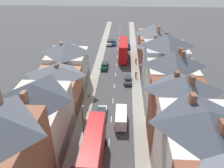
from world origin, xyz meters
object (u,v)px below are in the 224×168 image
object	(u,v)px
car_parked_left_b	(102,113)
car_parked_right_a	(128,80)
street_lamp	(83,120)
pedestrian_far_left	(136,74)
double_decker_bus_lead	(94,149)
pedestrian_mid_left	(85,121)
car_near_blue	(105,65)
pedestrian_mid_right	(89,94)
pedestrian_far_right	(136,60)
car_parked_left_a	(113,42)
double_decker_bus_mid_street	(123,50)
delivery_van	(121,117)
car_mid_black	(127,46)
car_near_silver	(109,42)

from	to	relation	value
car_parked_left_b	car_parked_right_a	bearing A→B (deg)	69.92
car_parked_right_a	street_lamp	distance (m)	20.04
pedestrian_far_left	double_decker_bus_lead	bearing A→B (deg)	-104.67
pedestrian_mid_left	street_lamp	size ratio (longest dim) A/B	0.29
car_parked_left_b	street_lamp	xyz separation A→B (m)	(-2.45, -5.08, 2.42)
car_near_blue	pedestrian_mid_right	distance (m)	14.83
pedestrian_mid_left	pedestrian_far_right	distance (m)	28.75
double_decker_bus_lead	car_parked_left_a	xyz separation A→B (m)	(0.01, 50.75, -1.99)
car_near_blue	pedestrian_far_right	size ratio (longest dim) A/B	2.71
car_near_blue	car_parked_left_a	world-z (taller)	car_near_blue
car_near_blue	car_parked_right_a	xyz separation A→B (m)	(6.20, -7.58, -0.02)
double_decker_bus_lead	car_parked_left_b	bearing A→B (deg)	89.95
double_decker_bus_mid_street	car_parked_left_a	world-z (taller)	double_decker_bus_mid_street
pedestrian_mid_right	delivery_van	bearing A→B (deg)	-48.95
double_decker_bus_lead	car_mid_black	distance (m)	47.80
pedestrian_mid_left	pedestrian_far_left	size ratio (longest dim) A/B	1.00
delivery_van	car_mid_black	bearing A→B (deg)	88.07
double_decker_bus_mid_street	car_parked_left_a	distance (m)	12.97
car_parked_left_a	car_parked_right_a	distance (m)	27.22
pedestrian_mid_left	pedestrian_mid_right	bearing A→B (deg)	93.60
double_decker_bus_mid_street	car_parked_left_a	bearing A→B (deg)	106.27
pedestrian_far_right	car_mid_black	bearing A→B (deg)	100.46
double_decker_bus_lead	car_near_silver	size ratio (longest dim) A/B	2.48
double_decker_bus_mid_street	car_parked_left_b	bearing A→B (deg)	-97.34
car_parked_right_a	double_decker_bus_mid_street	bearing A→B (deg)	95.17
delivery_van	car_near_blue	bearing A→B (deg)	102.24
pedestrian_mid_left	pedestrian_far_right	bearing A→B (deg)	69.77
double_decker_bus_lead	car_near_blue	size ratio (longest dim) A/B	2.48
car_near_silver	pedestrian_far_left	bearing A→B (deg)	-71.15
pedestrian_far_right	double_decker_bus_lead	bearing A→B (deg)	-101.69
pedestrian_far_left	pedestrian_far_right	bearing A→B (deg)	87.82
double_decker_bus_lead	pedestrian_mid_right	size ratio (longest dim) A/B	6.71
pedestrian_far_right	pedestrian_far_left	bearing A→B (deg)	-92.18
car_near_blue	delivery_van	distance (m)	23.13
car_near_silver	pedestrian_mid_right	xyz separation A→B (m)	(-1.98, -33.49, 0.19)
pedestrian_far_right	car_near_blue	bearing A→B (deg)	-158.33
pedestrian_far_left	pedestrian_far_right	xyz separation A→B (m)	(0.33, 8.58, 0.00)
car_near_silver	car_parked_left_a	world-z (taller)	car_near_silver
car_near_blue	pedestrian_mid_left	size ratio (longest dim) A/B	2.71
car_mid_black	delivery_van	world-z (taller)	delivery_van
car_parked_right_a	car_parked_left_b	bearing A→B (deg)	-110.08
pedestrian_mid_right	pedestrian_far_left	size ratio (longest dim) A/B	1.00
car_parked_left_a	car_parked_right_a	size ratio (longest dim) A/B	1.06
pedestrian_far_right	double_decker_bus_mid_street	bearing A→B (deg)	135.98
car_mid_black	pedestrian_far_right	world-z (taller)	pedestrian_far_right
delivery_van	pedestrian_mid_left	size ratio (longest dim) A/B	3.23
street_lamp	car_parked_left_b	bearing A→B (deg)	64.26
car_parked_left_a	car_parked_right_a	world-z (taller)	car_parked_left_a
car_near_silver	pedestrian_far_right	xyz separation A→B (m)	(8.52, -15.42, 0.19)
car_parked_left_a	delivery_van	bearing A→B (deg)	-85.08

